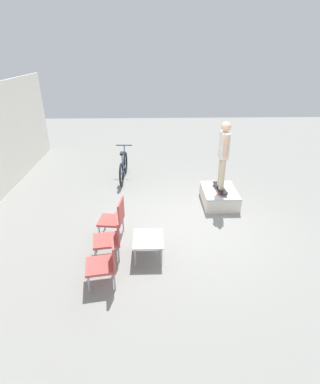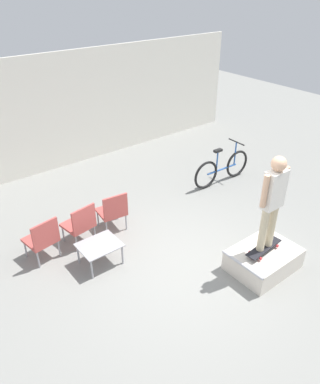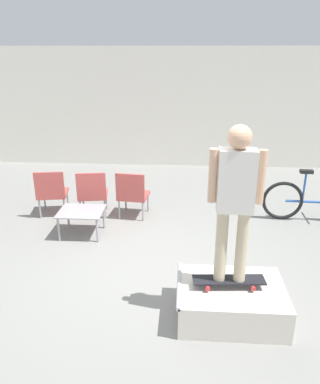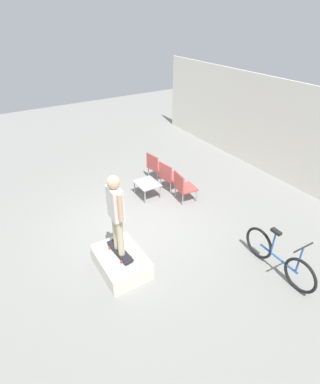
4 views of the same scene
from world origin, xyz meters
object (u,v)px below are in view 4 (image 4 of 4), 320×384
object	(u,v)px
patio_chair_left	(156,165)
skateboard_on_ramp	(120,251)
skate_ramp_box	(121,262)
bicycle	(278,257)
patio_chair_center	(169,175)
coffee_table	(147,185)
patio_chair_right	(183,186)
person_skater	(116,210)

from	to	relation	value
patio_chair_left	skateboard_on_ramp	bearing A→B (deg)	128.90
skate_ramp_box	bicycle	bearing A→B (deg)	57.31
patio_chair_center	bicycle	world-z (taller)	bicycle
coffee_table	patio_chair_right	bearing A→B (deg)	44.73
skate_ramp_box	skateboard_on_ramp	bearing A→B (deg)	172.44
patio_chair_left	patio_chair_center	bearing A→B (deg)	170.75
person_skater	patio_chair_right	distance (m)	3.19
skate_ramp_box	patio_chair_right	world-z (taller)	patio_chair_right
person_skater	bicycle	distance (m)	3.45
person_skater	patio_chair_right	bearing A→B (deg)	120.18
patio_chair_center	skateboard_on_ramp	bearing A→B (deg)	121.03
bicycle	patio_chair_left	bearing A→B (deg)	-177.07
skate_ramp_box	bicycle	size ratio (longest dim) A/B	0.68
person_skater	coffee_table	distance (m)	3.13
patio_chair_right	skate_ramp_box	bearing A→B (deg)	126.08
patio_chair_center	bicycle	size ratio (longest dim) A/B	0.49
coffee_table	bicycle	bearing A→B (deg)	11.59
person_skater	patio_chair_center	bearing A→B (deg)	130.97
patio_chair_right	person_skater	bearing A→B (deg)	125.49
skateboard_on_ramp	patio_chair_right	bearing A→B (deg)	114.56
skate_ramp_box	person_skater	world-z (taller)	person_skater
coffee_table	patio_chair_right	size ratio (longest dim) A/B	0.82
person_skater	coffee_table	world-z (taller)	person_skater
skate_ramp_box	person_skater	bearing A→B (deg)	172.44
skate_ramp_box	skateboard_on_ramp	xyz separation A→B (m)	(-0.04, 0.01, 0.28)
person_skater	patio_chair_center	xyz separation A→B (m)	(-2.19, 2.65, -1.04)
skate_ramp_box	patio_chair_left	distance (m)	4.01
patio_chair_center	patio_chair_right	bearing A→B (deg)	171.32
person_skater	patio_chair_center	world-z (taller)	person_skater
person_skater	patio_chair_center	distance (m)	3.59
skateboard_on_ramp	skate_ramp_box	bearing A→B (deg)	-11.89
person_skater	patio_chair_right	size ratio (longest dim) A/B	1.97
patio_chair_center	skate_ramp_box	bearing A→B (deg)	121.46
coffee_table	bicycle	distance (m)	4.08
skate_ramp_box	bicycle	xyz separation A→B (m)	(1.75, 2.73, 0.19)
coffee_table	patio_chair_left	distance (m)	1.06
skateboard_on_ramp	coffee_table	xyz separation A→B (m)	(-2.21, 1.90, -0.10)
person_skater	patio_chair_left	bearing A→B (deg)	139.44
coffee_table	skateboard_on_ramp	bearing A→B (deg)	-40.75
skateboard_on_ramp	person_skater	size ratio (longest dim) A/B	0.47
bicycle	skate_ramp_box	bearing A→B (deg)	-120.70
person_skater	patio_chair_right	world-z (taller)	person_skater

